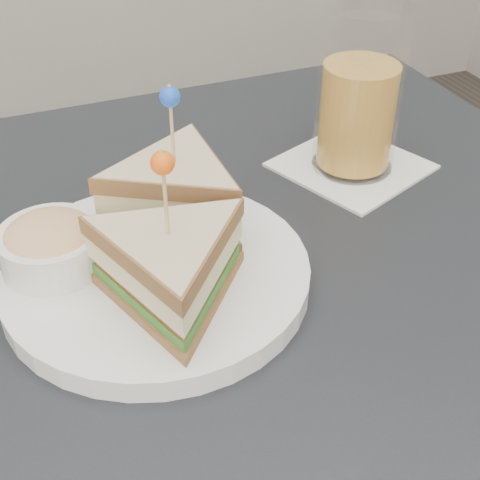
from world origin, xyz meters
TOP-DOWN VIEW (x-y plane):
  - table at (0.00, 0.00)m, footprint 0.80×0.80m
  - plate_meal at (-0.04, 0.05)m, footprint 0.31×0.31m
  - drink_set at (0.19, 0.15)m, footprint 0.17×0.17m

SIDE VIEW (x-z plane):
  - table at x=0.00m, z-range 0.30..1.05m
  - plate_meal at x=-0.04m, z-range 0.72..0.86m
  - drink_set at x=0.19m, z-range 0.74..0.91m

